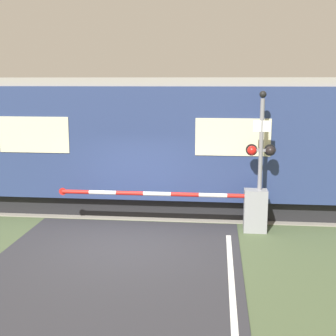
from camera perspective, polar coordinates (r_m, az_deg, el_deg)
The scene contains 5 objects.
ground_plane at distance 11.54m, azimuth -5.27°, elevation -9.45°, with size 80.00×80.00×0.00m, color #475638.
track_bed at distance 15.00m, azimuth -2.51°, elevation -4.57°, with size 36.00×3.20×0.13m.
train at distance 14.44m, azimuth 7.69°, elevation 3.02°, with size 20.39×3.16×4.03m.
crossing_barrier at distance 12.56m, azimuth 8.49°, elevation -4.78°, with size 5.63×0.44×1.13m.
signal_post at distance 12.35m, azimuth 11.25°, elevation 1.76°, with size 0.77×0.26×3.69m.
Camera 1 is at (2.18, -10.62, 3.95)m, focal length 50.00 mm.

